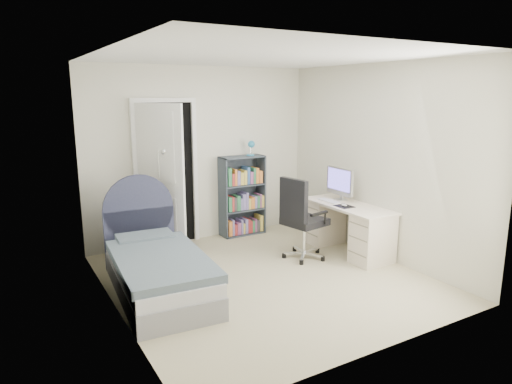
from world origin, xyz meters
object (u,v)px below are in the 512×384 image
floor_lamp (163,213)px  office_chair (300,215)px  bookcase (243,198)px  bed (157,268)px  nightstand (133,226)px  desk (347,226)px

floor_lamp → office_chair: (1.48, -1.02, 0.01)m
floor_lamp → bookcase: size_ratio=1.00×
bed → nightstand: size_ratio=3.27×
bookcase → office_chair: bookcase is taller
desk → nightstand: bearing=151.6°
bookcase → desk: (0.84, -1.42, -0.20)m
floor_lamp → desk: (2.20, -1.11, -0.22)m
nightstand → bookcase: bookcase is taller
nightstand → office_chair: (1.81, -1.28, 0.20)m
bed → nightstand: bearing=85.5°
bed → nightstand: bed is taller
desk → office_chair: bearing=173.0°
bed → desk: size_ratio=1.43×
nightstand → floor_lamp: size_ratio=0.41×
desk → bookcase: bearing=120.5°
nightstand → office_chair: 2.22m
office_chair → nightstand: bearing=144.7°
bed → desk: bed is taller
floor_lamp → desk: size_ratio=1.05×
office_chair → bed: bearing=-179.7°
nightstand → bookcase: bearing=1.8°
bed → office_chair: 1.94m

